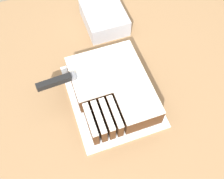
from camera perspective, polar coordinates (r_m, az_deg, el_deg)
ground_plane at (r=1.86m, az=1.44°, el=-12.64°), size 8.00×8.00×0.00m
countertop at (r=1.42m, az=1.85°, el=-6.91°), size 1.40×1.10×0.94m
cake_board at (r=0.95m, az=0.00°, el=-1.31°), size 0.30×0.36×0.01m
cake at (r=0.91m, az=0.17°, el=0.47°), size 0.25×0.32×0.08m
knife at (r=0.89m, az=-10.05°, el=2.37°), size 0.34×0.04×0.02m
storage_box at (r=1.14m, az=-1.69°, el=15.38°), size 0.16×0.20×0.07m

